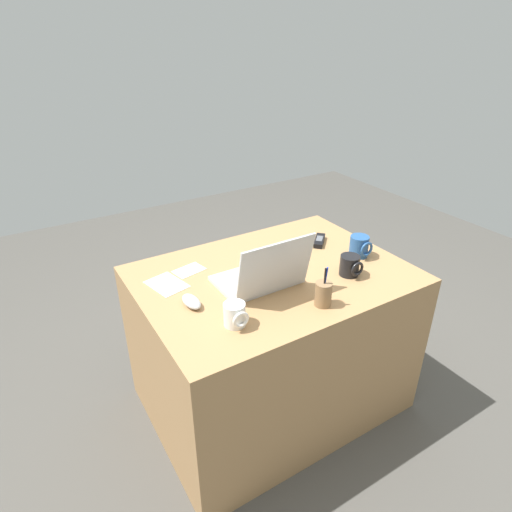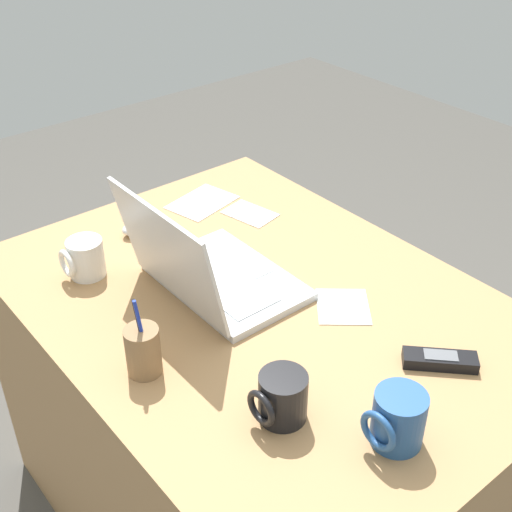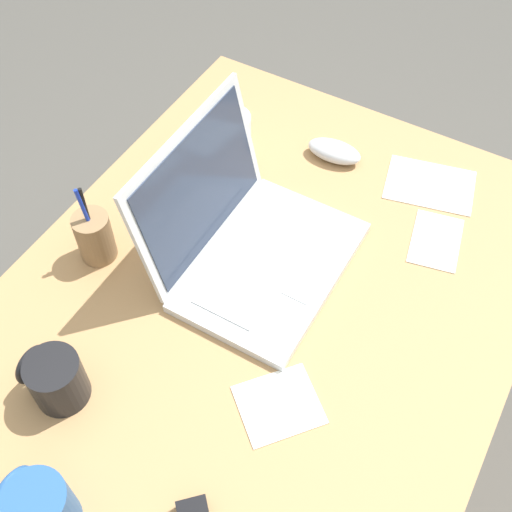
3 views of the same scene
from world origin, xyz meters
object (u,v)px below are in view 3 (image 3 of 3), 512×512
(computer_mouse, at_px, (334,151))
(coffee_mug_tall, at_px, (230,133))
(laptop, at_px, (247,240))
(coffee_mug_spare, at_px, (40,509))
(coffee_mug_white, at_px, (56,379))
(pen_holder, at_px, (95,236))

(computer_mouse, xyz_separation_m, coffee_mug_tall, (-0.09, 0.20, 0.03))
(laptop, bearing_deg, coffee_mug_spare, 179.19)
(computer_mouse, distance_m, coffee_mug_spare, 0.86)
(coffee_mug_white, xyz_separation_m, coffee_mug_spare, (-0.16, -0.11, 0.00))
(coffee_mug_white, relative_size, pen_holder, 0.57)
(coffee_mug_tall, xyz_separation_m, coffee_mug_spare, (-0.77, -0.17, 0.01))
(coffee_mug_tall, relative_size, pen_holder, 0.54)
(coffee_mug_tall, height_order, coffee_mug_spare, coffee_mug_spare)
(laptop, relative_size, coffee_mug_spare, 3.42)
(computer_mouse, bearing_deg, coffee_mug_tall, 109.25)
(computer_mouse, distance_m, coffee_mug_white, 0.71)
(laptop, distance_m, computer_mouse, 0.32)
(laptop, height_order, computer_mouse, laptop)
(coffee_mug_white, relative_size, coffee_mug_spare, 0.97)
(computer_mouse, height_order, pen_holder, pen_holder)
(laptop, bearing_deg, computer_mouse, -4.08)
(coffee_mug_spare, bearing_deg, pen_holder, 29.60)
(laptop, distance_m, pen_holder, 0.28)
(computer_mouse, relative_size, pen_holder, 0.66)
(laptop, distance_m, coffee_mug_spare, 0.54)
(laptop, bearing_deg, coffee_mug_tall, 37.63)
(coffee_mug_white, bearing_deg, coffee_mug_spare, -145.28)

